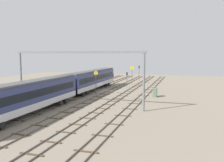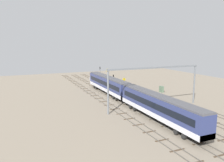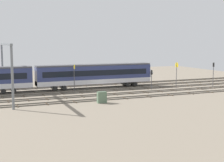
{
  "view_description": "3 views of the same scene",
  "coord_description": "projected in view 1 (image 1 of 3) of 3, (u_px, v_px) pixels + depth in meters",
  "views": [
    {
      "loc": [
        -54.04,
        -16.82,
        8.69
      ],
      "look_at": [
        0.66,
        0.01,
        2.32
      ],
      "focal_mm": 38.07,
      "sensor_mm": 36.0,
      "label": 1
    },
    {
      "loc": [
        -59.21,
        27.79,
        14.32
      ],
      "look_at": [
        0.51,
        2.42,
        3.36
      ],
      "focal_mm": 36.08,
      "sensor_mm": 36.0,
      "label": 2
    },
    {
      "loc": [
        -22.21,
        -57.11,
        9.51
      ],
      "look_at": [
        0.89,
        -0.7,
        1.99
      ],
      "focal_mm": 51.19,
      "sensor_mm": 36.0,
      "label": 3
    }
  ],
  "objects": [
    {
      "name": "ground_plane",
      "position": [
        111.0,
        91.0,
        57.21
      ],
      "size": [
        99.57,
        99.57,
        0.0
      ],
      "primitive_type": "plane",
      "color": "gray"
    },
    {
      "name": "track_near_foreground",
      "position": [
        147.0,
        92.0,
        54.69
      ],
      "size": [
        83.57,
        2.4,
        0.16
      ],
      "color": "#59544C",
      "rests_on": "ground"
    },
    {
      "name": "track_second_near",
      "position": [
        129.0,
        91.0,
        55.95
      ],
      "size": [
        83.57,
        2.4,
        0.16
      ],
      "color": "#59544C",
      "rests_on": "ground"
    },
    {
      "name": "track_middle",
      "position": [
        111.0,
        91.0,
        57.2
      ],
      "size": [
        83.57,
        2.4,
        0.16
      ],
      "color": "#59544C",
      "rests_on": "ground"
    },
    {
      "name": "track_with_train",
      "position": [
        95.0,
        90.0,
        58.46
      ],
      "size": [
        83.57,
        2.4,
        0.16
      ],
      "color": "#59544C",
      "rests_on": "ground"
    },
    {
      "name": "track_far_background",
      "position": [
        79.0,
        89.0,
        59.71
      ],
      "size": [
        83.57,
        2.4,
        0.16
      ],
      "color": "#59544C",
      "rests_on": "ground"
    },
    {
      "name": "train",
      "position": [
        71.0,
        86.0,
        46.22
      ],
      "size": [
        50.4,
        3.24,
        4.8
      ],
      "color": "navy",
      "rests_on": "ground"
    },
    {
      "name": "overhead_gantry",
      "position": [
        77.0,
        64.0,
        39.06
      ],
      "size": [
        0.4,
        22.79,
        9.26
      ],
      "color": "slate",
      "rests_on": "ground"
    },
    {
      "name": "speed_sign_near_foreground",
      "position": [
        96.0,
        79.0,
        51.67
      ],
      "size": [
        0.14,
        0.88,
        5.16
      ],
      "color": "#4C4C51",
      "rests_on": "ground"
    },
    {
      "name": "speed_sign_mid_trackside",
      "position": [
        132.0,
        72.0,
        70.26
      ],
      "size": [
        0.14,
        1.06,
        5.32
      ],
      "color": "#4C4C51",
      "rests_on": "ground"
    },
    {
      "name": "signal_light_trackside_approach",
      "position": [
        127.0,
        77.0,
        64.97
      ],
      "size": [
        0.31,
        0.32,
        3.91
      ],
      "color": "#4C4C51",
      "rests_on": "ground"
    },
    {
      "name": "signal_light_trackside_departure",
      "position": [
        139.0,
        71.0,
        78.72
      ],
      "size": [
        0.31,
        0.32,
        5.08
      ],
      "color": "#4C4C51",
      "rests_on": "ground"
    },
    {
      "name": "relay_cabinet",
      "position": [
        155.0,
        93.0,
        49.03
      ],
      "size": [
        1.46,
        0.74,
        1.79
      ],
      "color": "#597259",
      "rests_on": "ground"
    }
  ]
}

